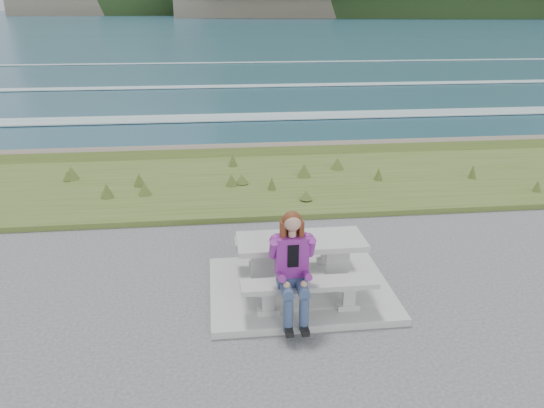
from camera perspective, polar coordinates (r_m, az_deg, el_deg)
name	(u,v)px	position (r m, az deg, el deg)	size (l,w,h in m)	color
concrete_slab	(300,289)	(7.84, 3.01, -9.11)	(2.60, 2.10, 0.10)	#A8A8A3
picnic_table	(301,250)	(7.55, 3.10, -4.93)	(1.80, 0.75, 0.75)	#A8A8A3
bench_landward	(309,289)	(7.05, 4.02, -9.07)	(1.80, 0.35, 0.45)	#A8A8A3
bench_seaward	(293,244)	(8.28, 2.26, -4.32)	(1.80, 0.35, 0.45)	#A8A8A3
grass_verge	(265,185)	(12.41, -0.80, 2.07)	(160.00, 4.50, 0.22)	#3E541F
shore_drop	(254,153)	(15.18, -1.94, 5.51)	(160.00, 0.80, 2.20)	brown
ocean	(230,107)	(32.33, -4.52, 10.34)	(1600.00, 1600.00, 0.09)	navy
seated_woman	(293,283)	(6.81, 2.29, -8.44)	(0.42, 0.72, 1.44)	navy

